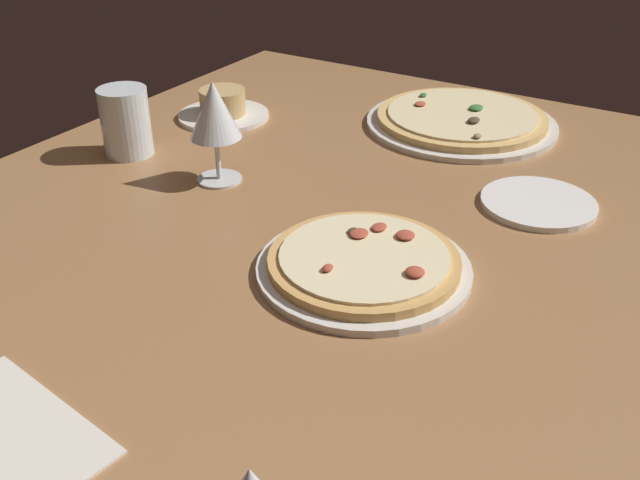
# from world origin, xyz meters

# --- Properties ---
(dining_table) EXTENTS (1.50, 1.10, 0.04)m
(dining_table) POSITION_xyz_m (0.00, 0.00, 0.02)
(dining_table) COLOR #996B42
(dining_table) RESTS_ON ground
(pizza_main) EXTENTS (0.26, 0.26, 0.03)m
(pizza_main) POSITION_xyz_m (0.01, -0.12, 0.05)
(pizza_main) COLOR silver
(pizza_main) RESTS_ON dining_table
(pizza_side) EXTENTS (0.34, 0.34, 0.03)m
(pizza_side) POSITION_xyz_m (0.53, -0.04, 0.05)
(pizza_side) COLOR silver
(pizza_side) RESTS_ON dining_table
(ramekin_on_saucer) EXTENTS (0.17, 0.17, 0.05)m
(ramekin_on_saucer) POSITION_xyz_m (0.34, 0.36, 0.06)
(ramekin_on_saucer) COLOR silver
(ramekin_on_saucer) RESTS_ON dining_table
(wine_glass_near) EXTENTS (0.08, 0.08, 0.16)m
(wine_glass_near) POSITION_xyz_m (0.12, 0.19, 0.15)
(wine_glass_near) COLOR silver
(wine_glass_near) RESTS_ON dining_table
(water_glass) EXTENTS (0.08, 0.08, 0.11)m
(water_glass) POSITION_xyz_m (0.13, 0.38, 0.09)
(water_glass) COLOR silver
(water_glass) RESTS_ON dining_table
(side_plate) EXTENTS (0.16, 0.16, 0.01)m
(side_plate) POSITION_xyz_m (0.29, -0.25, 0.04)
(side_plate) COLOR white
(side_plate) RESTS_ON dining_table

